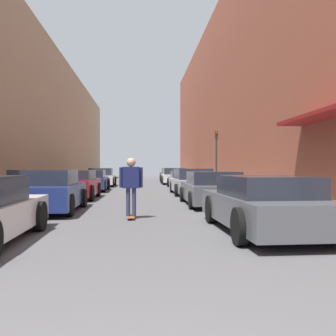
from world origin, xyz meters
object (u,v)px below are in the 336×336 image
object	(u,v)px
parked_car_left_2	(76,185)
parked_car_right_5	(170,175)
traffic_light	(216,153)
parked_car_left_1	(47,191)
parked_car_right_2	(192,182)
parked_car_right_0	(263,204)
skateboarder	(131,181)
parked_car_right_1	(212,189)
parked_car_left_3	(92,181)
parked_car_left_4	(101,178)
parked_car_right_3	(183,180)
parked_car_right_4	(174,176)

from	to	relation	value
parked_car_left_2	parked_car_right_5	world-z (taller)	parked_car_right_5
parked_car_left_2	traffic_light	world-z (taller)	traffic_light
parked_car_left_1	parked_car_right_2	xyz separation A→B (m)	(5.61, 7.30, -0.00)
parked_car_right_0	skateboarder	size ratio (longest dim) A/B	2.71
parked_car_right_1	skateboarder	xyz separation A→B (m)	(-2.91, -3.56, 0.42)
parked_car_left_3	skateboarder	distance (m)	12.67
parked_car_left_4	parked_car_right_2	distance (m)	10.44
parked_car_right_0	parked_car_right_2	world-z (taller)	parked_car_right_2
parked_car_left_3	parked_car_left_4	xyz separation A→B (m)	(-0.03, 5.52, 0.03)
parked_car_left_2	parked_car_right_5	bearing A→B (deg)	73.88
parked_car_right_0	parked_car_left_4	bearing A→B (deg)	105.46
traffic_light	parked_car_right_5	bearing A→B (deg)	96.01
skateboarder	parked_car_right_2	bearing A→B (deg)	72.22
skateboarder	traffic_light	distance (m)	12.55
parked_car_right_1	parked_car_right_3	bearing A→B (deg)	88.99
parked_car_left_2	parked_car_left_3	size ratio (longest dim) A/B	0.90
parked_car_left_3	parked_car_right_5	distance (m)	15.40
parked_car_right_2	parked_car_right_4	distance (m)	12.09
parked_car_left_1	parked_car_right_3	distance (m)	14.72
parked_car_left_1	parked_car_right_2	world-z (taller)	parked_car_right_2
parked_car_left_3	traffic_light	bearing A→B (deg)	-6.25
parked_car_left_3	parked_car_right_3	world-z (taller)	parked_car_left_3
parked_car_left_3	parked_car_right_2	distance (m)	6.47
parked_car_left_1	parked_car_left_2	bearing A→B (deg)	89.44
parked_car_left_3	parked_car_right_5	xyz separation A→B (m)	(5.79, 14.27, 0.04)
parked_car_right_1	parked_car_right_2	xyz separation A→B (m)	(0.00, 5.53, 0.03)
parked_car_left_4	parked_car_right_1	xyz separation A→B (m)	(5.60, -14.34, -0.05)
parked_car_left_3	skateboarder	world-z (taller)	skateboarder
parked_car_left_3	parked_car_left_1	bearing A→B (deg)	-90.15
parked_car_left_2	parked_car_right_4	size ratio (longest dim) A/B	0.98
parked_car_left_3	parked_car_right_5	bearing A→B (deg)	67.93
parked_car_right_0	parked_car_right_1	distance (m)	5.91
parked_car_right_5	parked_car_right_4	bearing A→B (deg)	-91.12
parked_car_left_1	parked_car_right_1	world-z (taller)	parked_car_left_1
parked_car_left_2	parked_car_left_1	bearing A→B (deg)	-90.56
parked_car_right_3	parked_car_right_4	distance (m)	5.87
parked_car_left_2	parked_car_right_1	world-z (taller)	parked_car_left_2
parked_car_left_1	traffic_light	xyz separation A→B (m)	(7.40, 9.77, 1.60)
parked_car_left_3	parked_car_right_4	size ratio (longest dim) A/B	1.09
parked_car_left_2	skateboarder	world-z (taller)	skateboarder
parked_car_right_4	parked_car_right_0	bearing A→B (deg)	-90.25
traffic_light	parked_car_left_3	bearing A→B (deg)	173.75
parked_car_right_2	parked_car_right_4	world-z (taller)	parked_car_right_4
parked_car_right_4	parked_car_left_1	bearing A→B (deg)	-106.40
parked_car_right_2	parked_car_right_3	bearing A→B (deg)	88.14
parked_car_left_4	parked_car_left_2	bearing A→B (deg)	-89.76
parked_car_right_1	parked_car_right_5	world-z (taller)	parked_car_right_5
parked_car_left_1	parked_car_right_0	bearing A→B (deg)	-36.48
parked_car_right_1	parked_car_right_5	size ratio (longest dim) A/B	0.98
parked_car_right_4	parked_car_left_2	bearing A→B (deg)	-111.33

